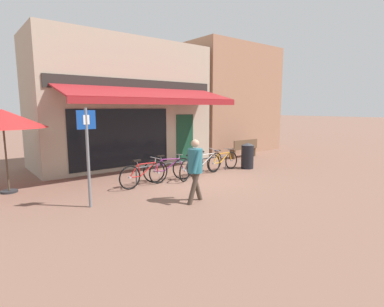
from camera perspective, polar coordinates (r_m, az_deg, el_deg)
name	(u,v)px	position (r m, az deg, el deg)	size (l,w,h in m)	color
ground_plane	(195,178)	(10.30, 0.64, -4.69)	(160.00, 160.00, 0.00)	brown
shop_front	(123,104)	(13.29, -13.03, 9.18)	(7.29, 4.93, 5.10)	tan
neighbour_building	(224,100)	(17.54, 6.05, 10.18)	(5.37, 4.00, 5.72)	#9E7056
bike_rack_rail	(186,163)	(10.40, -1.10, -1.86)	(3.98, 0.04, 0.57)	#47494F
bicycle_red	(145,174)	(9.25, -9.03, -3.89)	(1.75, 0.52, 0.86)	black
bicycle_purple	(169,169)	(9.87, -4.49, -2.99)	(1.73, 0.55, 0.89)	black
bicycle_black	(192,167)	(10.15, 0.00, -2.62)	(1.61, 0.80, 0.88)	black
bicycle_silver	(205,163)	(10.85, 2.50, -1.88)	(1.86, 0.52, 0.90)	black
bicycle_orange	(223,161)	(11.52, 5.85, -1.45)	(1.69, 0.52, 0.83)	black
pedestrian_adult	(195,165)	(7.51, 0.59, -2.12)	(0.61, 0.54, 1.63)	#47382D
litter_bin	(247,156)	(12.04, 10.51, -0.39)	(0.50, 0.50, 1.03)	black
parking_sign	(87,147)	(7.46, -19.28, 1.13)	(0.44, 0.07, 2.39)	slate
cafe_parasol	(2,119)	(9.76, -32.40, 5.57)	(2.29, 2.29, 2.35)	#4C3D2D
park_bench	(244,148)	(14.71, 9.81, 1.05)	(1.61, 0.46, 0.87)	brown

